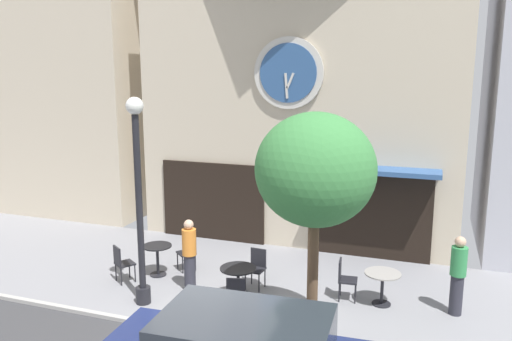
{
  "coord_description": "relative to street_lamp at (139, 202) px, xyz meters",
  "views": [
    {
      "loc": [
        3.6,
        -7.93,
        4.92
      ],
      "look_at": [
        -0.14,
        2.66,
        2.71
      ],
      "focal_mm": 35.53,
      "sensor_mm": 36.0,
      "label": 1
    }
  ],
  "objects": [
    {
      "name": "cafe_table_leftmost",
      "position": [
        4.86,
        1.63,
        -1.71
      ],
      "size": [
        0.77,
        0.77,
        0.72
      ],
      "color": "black",
      "rests_on": "ground_plane"
    },
    {
      "name": "clock_building",
      "position": [
        1.95,
        5.7,
        2.68
      ],
      "size": [
        9.11,
        3.83,
        9.55
      ],
      "color": "beige",
      "rests_on": "ground_plane"
    },
    {
      "name": "cafe_table_center_left",
      "position": [
        1.88,
        0.82,
        -1.69
      ],
      "size": [
        0.79,
        0.79,
        0.74
      ],
      "color": "black",
      "rests_on": "ground_plane"
    },
    {
      "name": "cafe_table_center",
      "position": [
        -0.48,
        1.44,
        -1.7
      ],
      "size": [
        0.71,
        0.71,
        0.76
      ],
      "color": "black",
      "rests_on": "ground_plane"
    },
    {
      "name": "cafe_chair_outer",
      "position": [
        0.08,
        2.04,
        -1.72
      ],
      "size": [
        0.56,
        0.56,
        0.9
      ],
      "color": "black",
      "rests_on": "ground_plane"
    },
    {
      "name": "cafe_chair_left_end",
      "position": [
        -1.06,
        0.77,
        -1.72
      ],
      "size": [
        0.56,
        0.56,
        0.9
      ],
      "color": "black",
      "rests_on": "ground_plane"
    },
    {
      "name": "cafe_chair_facing_street",
      "position": [
        2.03,
        1.6,
        -1.72
      ],
      "size": [
        0.43,
        0.43,
        0.9
      ],
      "color": "black",
      "rests_on": "ground_plane"
    },
    {
      "name": "street_lamp",
      "position": [
        0.0,
        0.0,
        0.0
      ],
      "size": [
        0.36,
        0.36,
        4.42
      ],
      "color": "black",
      "rests_on": "ground_plane"
    },
    {
      "name": "pedestrian_orange",
      "position": [
        0.66,
        0.93,
        -1.38
      ],
      "size": [
        0.44,
        0.44,
        1.67
      ],
      "color": "#2D2D38",
      "rests_on": "ground_plane"
    },
    {
      "name": "pedestrian_green",
      "position": [
        6.34,
        1.69,
        -1.38
      ],
      "size": [
        0.35,
        0.35,
        1.67
      ],
      "color": "#2D2D38",
      "rests_on": "ground_plane"
    },
    {
      "name": "street_tree",
      "position": [
        3.79,
        -0.36,
        0.98
      ],
      "size": [
        2.12,
        1.91,
        4.25
      ],
      "color": "brown",
      "rests_on": "ground_plane"
    },
    {
      "name": "neighbor_building_left",
      "position": [
        -7.01,
        6.25,
        3.86
      ],
      "size": [
        6.95,
        3.6,
        12.21
      ],
      "color": "beige",
      "rests_on": "ground_plane"
    },
    {
      "name": "cafe_chair_curbside",
      "position": [
        2.15,
        0.03,
        -1.72
      ],
      "size": [
        0.49,
        0.49,
        0.9
      ],
      "color": "black",
      "rests_on": "ground_plane"
    },
    {
      "name": "cafe_chair_right_end",
      "position": [
        4.05,
        1.62,
        -1.72
      ],
      "size": [
        0.44,
        0.44,
        0.9
      ],
      "color": "black",
      "rests_on": "ground_plane"
    }
  ]
}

